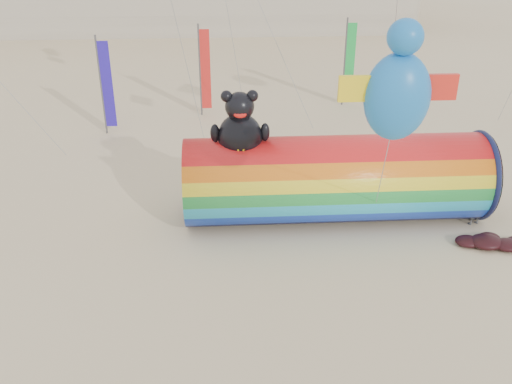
{
  "coord_description": "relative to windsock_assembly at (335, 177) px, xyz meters",
  "views": [
    {
      "loc": [
        -0.55,
        -15.42,
        10.92
      ],
      "look_at": [
        0.5,
        1.5,
        2.4
      ],
      "focal_mm": 40.0,
      "sensor_mm": 36.0,
      "label": 1
    }
  ],
  "objects": [
    {
      "name": "ground",
      "position": [
        -3.66,
        -3.89,
        -1.75
      ],
      "size": [
        160.0,
        160.0,
        0.0
      ],
      "primitive_type": "plane",
      "color": "#CCB58C",
      "rests_on": "ground"
    },
    {
      "name": "windsock_assembly",
      "position": [
        0.0,
        0.0,
        0.0
      ],
      "size": [
        11.42,
        3.48,
        5.26
      ],
      "color": "red",
      "rests_on": "ground"
    },
    {
      "name": "kite_handler",
      "position": [
        5.29,
        -0.87,
        -0.94
      ],
      "size": [
        0.68,
        0.55,
        1.61
      ],
      "primitive_type": "imported",
      "rotation": [
        0.0,
        0.0,
        3.45
      ],
      "color": "#525459",
      "rests_on": "ground"
    },
    {
      "name": "fabric_bundle",
      "position": [
        5.27,
        -2.46,
        -1.57
      ],
      "size": [
        2.62,
        1.35,
        0.41
      ],
      "color": "#370A0D",
      "rests_on": "ground"
    },
    {
      "name": "festival_banners",
      "position": [
        -3.99,
        12.2,
        0.89
      ],
      "size": [
        14.22,
        4.23,
        5.2
      ],
      "color": "#59595E",
      "rests_on": "ground"
    }
  ]
}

